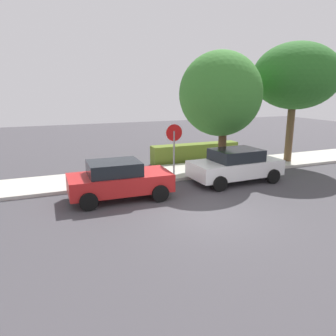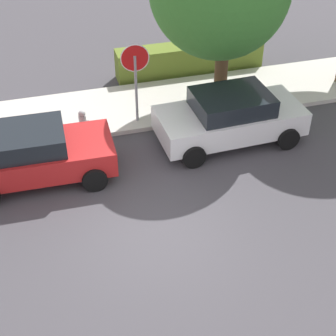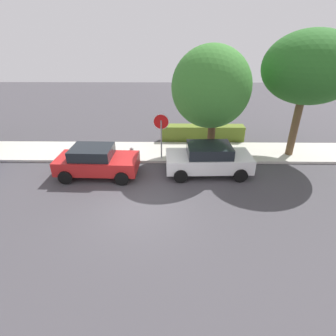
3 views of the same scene
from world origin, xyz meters
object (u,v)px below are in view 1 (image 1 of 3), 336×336
object	(u,v)px
street_tree_near_corner	(296,76)
fire_hydrant	(140,174)
parked_car_red	(119,180)
street_tree_far	(220,94)
stop_sign	(174,141)
parked_car_white	(235,165)

from	to	relation	value
street_tree_near_corner	fire_hydrant	size ratio (longest dim) A/B	9.03
parked_car_red	street_tree_far	xyz separation A→B (m)	(5.50, 2.02, 3.07)
stop_sign	street_tree_far	xyz separation A→B (m)	(2.46, 0.21, 2.06)
parked_car_white	street_tree_near_corner	distance (m)	6.56
street_tree_near_corner	parked_car_red	bearing A→B (deg)	-167.28
stop_sign	parked_car_red	xyz separation A→B (m)	(-3.04, -1.81, -1.01)
stop_sign	parked_car_white	xyz separation A→B (m)	(2.34, -1.50, -1.00)
parked_car_white	street_tree_near_corner	size ratio (longest dim) A/B	0.64
parked_car_red	street_tree_far	distance (m)	6.61
parked_car_red	stop_sign	bearing A→B (deg)	30.74
parked_car_red	fire_hydrant	xyz separation A→B (m)	(1.42, 1.84, -0.39)
stop_sign	parked_car_white	bearing A→B (deg)	-32.75
parked_car_red	fire_hydrant	size ratio (longest dim) A/B	5.41
parked_car_white	street_tree_far	size ratio (longest dim) A/B	0.71
street_tree_far	fire_hydrant	bearing A→B (deg)	-177.47
parked_car_white	street_tree_far	distance (m)	3.50
stop_sign	parked_car_white	world-z (taller)	stop_sign
street_tree_near_corner	parked_car_white	bearing A→B (deg)	-157.57
parked_car_white	street_tree_near_corner	bearing A→B (deg)	22.43
stop_sign	fire_hydrant	distance (m)	2.14
street_tree_far	fire_hydrant	xyz separation A→B (m)	(-4.08, -0.18, -3.46)
stop_sign	parked_car_white	distance (m)	2.95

